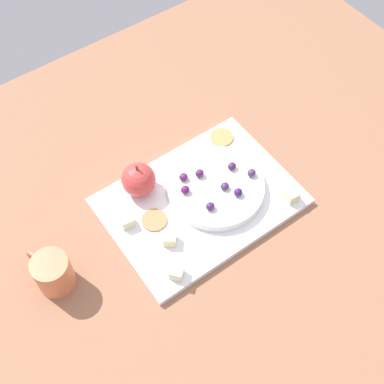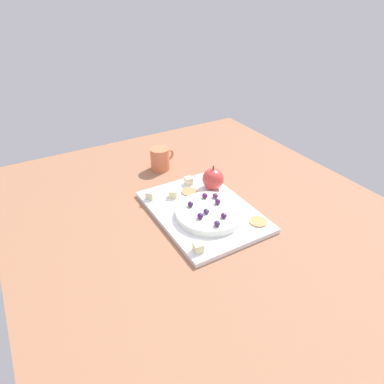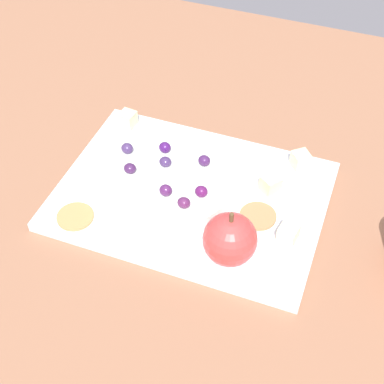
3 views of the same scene
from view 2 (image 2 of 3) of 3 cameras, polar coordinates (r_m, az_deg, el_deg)
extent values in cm
cube|color=#956348|center=(95.34, 2.92, -5.49)|extent=(125.68, 103.45, 3.42)
cube|color=white|center=(96.19, 1.56, -3.29)|extent=(35.48, 25.57, 1.35)
cylinder|color=white|center=(92.86, 3.05, -3.52)|extent=(18.60, 18.60, 2.01)
sphere|color=#CF3E3C|center=(103.87, 3.51, 2.19)|extent=(6.56, 6.56, 6.56)
cylinder|color=brown|center=(101.98, 3.59, 4.07)|extent=(0.50, 0.50, 1.20)
cube|color=beige|center=(100.73, -3.12, -0.27)|extent=(3.18, 3.18, 2.27)
cube|color=beige|center=(81.73, 1.06, -9.20)|extent=(2.53, 2.53, 2.27)
cube|color=beige|center=(100.68, -6.92, -0.51)|extent=(3.20, 3.20, 2.27)
cube|color=beige|center=(107.04, -0.58, 1.91)|extent=(2.64, 2.64, 2.27)
cylinder|color=tan|center=(92.68, 10.97, -4.87)|extent=(4.79, 4.79, 0.40)
cylinder|color=#AA7F50|center=(103.23, -0.46, 0.05)|extent=(4.79, 4.79, 0.40)
ellipsoid|color=#442054|center=(93.14, -0.25, -2.02)|extent=(1.70, 1.53, 1.52)
ellipsoid|color=#56224F|center=(96.99, 3.89, -0.60)|extent=(1.70, 1.53, 1.44)
ellipsoid|color=#421761|center=(88.67, 1.38, -4.01)|extent=(1.70, 1.53, 1.57)
ellipsoid|color=#411F4C|center=(89.33, 5.32, -3.92)|extent=(1.70, 1.53, 1.39)
ellipsoid|color=#412B5A|center=(90.62, 2.40, -3.21)|extent=(1.70, 1.53, 1.36)
ellipsoid|color=#581955|center=(96.73, 2.15, -0.60)|extent=(1.70, 1.53, 1.53)
ellipsoid|color=#4E2055|center=(94.38, 4.31, -1.58)|extent=(1.70, 1.53, 1.60)
ellipsoid|color=#442E5F|center=(86.34, 4.19, -5.26)|extent=(1.70, 1.53, 1.53)
cylinder|color=#D3734A|center=(117.81, -5.36, 5.51)|extent=(6.44, 6.44, 7.63)
torus|color=#D3734A|center=(120.48, -3.81, 6.22)|extent=(1.94, 4.06, 4.00)
camera|label=1|loc=(1.02, -40.55, 42.28)|focal=48.09mm
camera|label=3|loc=(1.25, 19.95, 30.83)|focal=53.42mm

